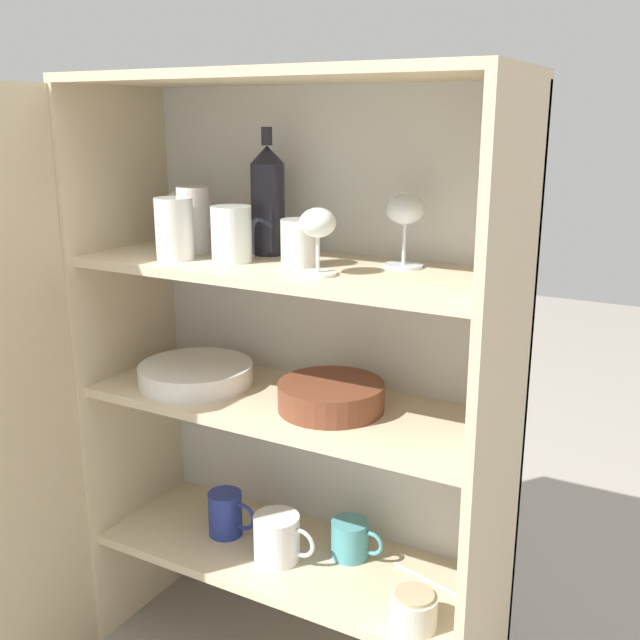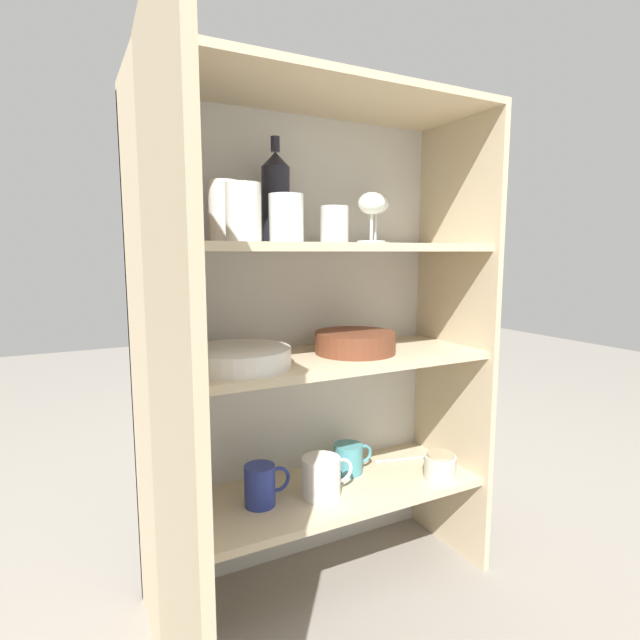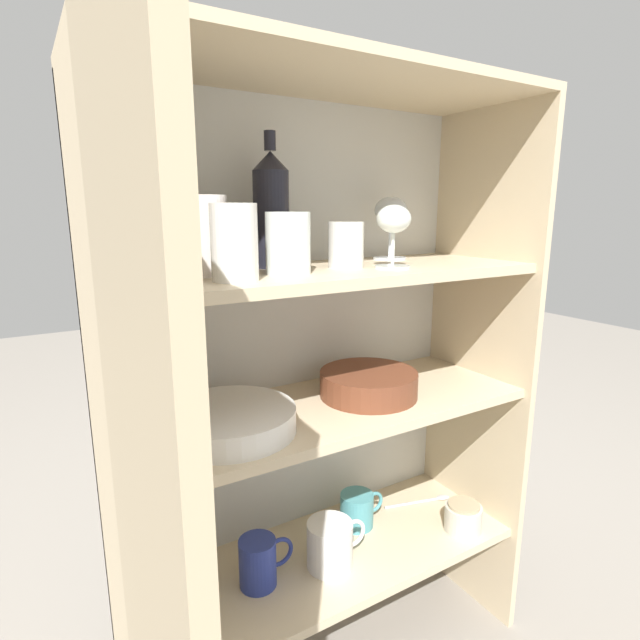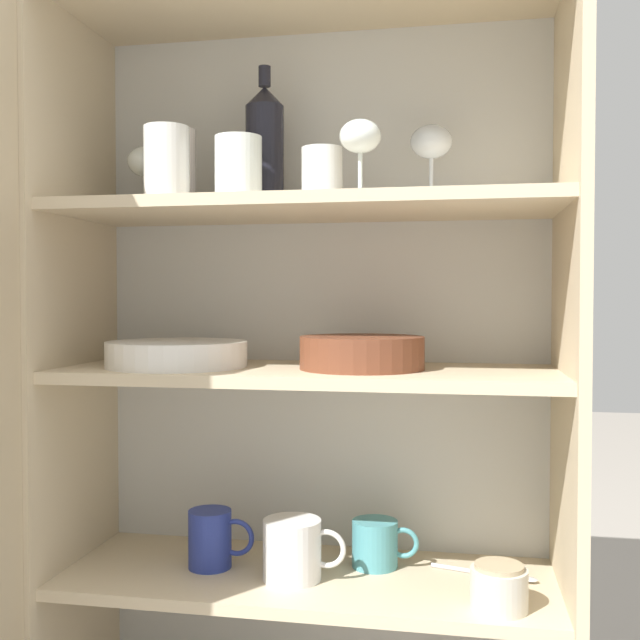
{
  "view_description": "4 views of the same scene",
  "coord_description": "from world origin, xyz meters",
  "px_view_note": "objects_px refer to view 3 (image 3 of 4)",
  "views": [
    {
      "loc": [
        0.75,
        -1.07,
        1.19
      ],
      "look_at": [
        0.04,
        0.2,
        0.79
      ],
      "focal_mm": 42.0,
      "sensor_mm": 36.0,
      "label": 1
    },
    {
      "loc": [
        -0.58,
        -0.95,
        0.89
      ],
      "look_at": [
        -0.01,
        0.15,
        0.72
      ],
      "focal_mm": 28.0,
      "sensor_mm": 36.0,
      "label": 2
    },
    {
      "loc": [
        -0.52,
        -0.67,
        1.02
      ],
      "look_at": [
        -0.01,
        0.18,
        0.8
      ],
      "focal_mm": 28.0,
      "sensor_mm": 36.0,
      "label": 3
    },
    {
      "loc": [
        0.26,
        -1.11,
        0.75
      ],
      "look_at": [
        0.02,
        0.19,
        0.71
      ],
      "focal_mm": 42.0,
      "sensor_mm": 36.0,
      "label": 4
    }
  ],
  "objects_px": {
    "wine_bottle": "(271,210)",
    "plate_stack_white": "(229,420)",
    "mixing_bowl_large": "(369,383)",
    "coffee_mug_primary": "(331,544)",
    "storage_jar": "(463,517)"
  },
  "relations": [
    {
      "from": "coffee_mug_primary",
      "to": "storage_jar",
      "type": "relative_size",
      "value": 1.61
    },
    {
      "from": "plate_stack_white",
      "to": "coffee_mug_primary",
      "type": "height_order",
      "value": "plate_stack_white"
    },
    {
      "from": "wine_bottle",
      "to": "plate_stack_white",
      "type": "height_order",
      "value": "wine_bottle"
    },
    {
      "from": "coffee_mug_primary",
      "to": "wine_bottle",
      "type": "bearing_deg",
      "value": 126.43
    },
    {
      "from": "wine_bottle",
      "to": "mixing_bowl_large",
      "type": "distance_m",
      "value": 0.42
    },
    {
      "from": "mixing_bowl_large",
      "to": "coffee_mug_primary",
      "type": "bearing_deg",
      "value": -166.02
    },
    {
      "from": "storage_jar",
      "to": "wine_bottle",
      "type": "bearing_deg",
      "value": 158.38
    },
    {
      "from": "coffee_mug_primary",
      "to": "storage_jar",
      "type": "distance_m",
      "value": 0.34
    },
    {
      "from": "plate_stack_white",
      "to": "mixing_bowl_large",
      "type": "relative_size",
      "value": 1.17
    },
    {
      "from": "plate_stack_white",
      "to": "coffee_mug_primary",
      "type": "bearing_deg",
      "value": -3.9
    },
    {
      "from": "plate_stack_white",
      "to": "storage_jar",
      "type": "distance_m",
      "value": 0.65
    },
    {
      "from": "coffee_mug_primary",
      "to": "storage_jar",
      "type": "bearing_deg",
      "value": -10.29
    },
    {
      "from": "wine_bottle",
      "to": "coffee_mug_primary",
      "type": "relative_size",
      "value": 1.81
    },
    {
      "from": "plate_stack_white",
      "to": "wine_bottle",
      "type": "bearing_deg",
      "value": 32.76
    },
    {
      "from": "wine_bottle",
      "to": "coffee_mug_primary",
      "type": "distance_m",
      "value": 0.72
    }
  ]
}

